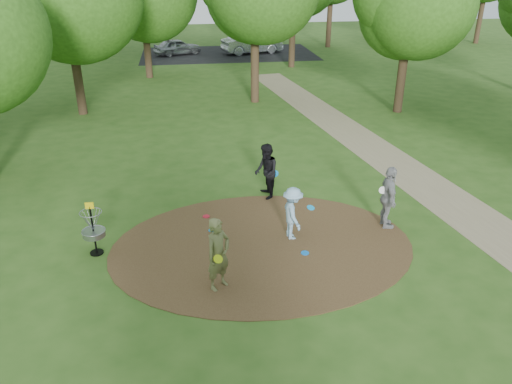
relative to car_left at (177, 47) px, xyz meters
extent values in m
plane|color=#2D5119|center=(2.11, -30.07, -0.64)|extent=(100.00, 100.00, 0.00)
cylinder|color=#47301C|center=(2.11, -30.07, -0.63)|extent=(8.40, 8.40, 0.02)
cube|color=#8C7A5B|center=(8.61, -28.07, -0.63)|extent=(7.55, 39.89, 0.01)
cube|color=black|center=(4.11, -0.07, -0.63)|extent=(14.00, 8.00, 0.01)
imported|color=#66683C|center=(0.77, -31.78, 0.30)|extent=(0.81, 0.78, 1.87)
cylinder|color=#DEF41B|center=(0.75, -32.06, 0.35)|extent=(0.22, 0.11, 0.22)
imported|color=#8FB8D6|center=(3.01, -29.74, 0.14)|extent=(0.68, 1.06, 1.56)
cylinder|color=#0D99E1|center=(3.53, -29.71, 0.27)|extent=(0.31, 0.31, 0.08)
imported|color=black|center=(2.72, -27.02, 0.29)|extent=(0.76, 0.94, 1.85)
cylinder|color=#0C80D2|center=(3.03, -27.00, 0.18)|extent=(0.23, 0.12, 0.22)
imported|color=gray|center=(5.89, -29.53, 0.32)|extent=(0.58, 1.16, 1.91)
cylinder|color=white|center=(5.68, -29.54, 0.58)|extent=(0.23, 0.09, 0.22)
cylinder|color=#177CBB|center=(0.79, -29.03, -0.61)|extent=(0.22, 0.22, 0.02)
cylinder|color=#0D72ED|center=(3.18, -30.64, -0.61)|extent=(0.22, 0.22, 0.02)
cylinder|color=red|center=(0.66, -28.15, -0.61)|extent=(0.22, 0.22, 0.02)
imported|color=#95999C|center=(0.00, 0.00, 0.00)|extent=(4.03, 2.83, 1.27)
imported|color=#AFB1B7|center=(6.06, -0.25, 0.17)|extent=(5.20, 2.93, 1.62)
cylinder|color=black|center=(-2.39, -29.77, 0.04)|extent=(0.05, 0.05, 1.35)
cylinder|color=black|center=(-2.39, -29.77, -0.62)|extent=(0.36, 0.36, 0.04)
cylinder|color=gray|center=(-2.39, -29.77, -0.02)|extent=(0.60, 0.60, 0.16)
torus|color=gray|center=(-2.39, -29.77, 0.06)|extent=(0.63, 0.63, 0.03)
torus|color=gray|center=(-2.39, -29.77, 0.61)|extent=(0.58, 0.58, 0.02)
cube|color=yellow|center=(-2.39, -29.77, 0.81)|extent=(0.22, 0.02, 0.18)
cylinder|color=#332316|center=(-4.89, -16.07, 1.26)|extent=(0.44, 0.44, 3.80)
cylinder|color=#332316|center=(4.11, -15.07, 1.45)|extent=(0.44, 0.44, 4.18)
cylinder|color=#332316|center=(11.11, -18.07, 1.17)|extent=(0.44, 0.44, 3.61)
sphere|color=#2C5416|center=(11.11, -18.07, 4.37)|extent=(5.07, 5.07, 5.07)
cylinder|color=#332316|center=(-1.89, -8.07, 1.07)|extent=(0.44, 0.44, 3.42)
cylinder|color=#332316|center=(8.11, -6.07, 1.55)|extent=(0.44, 0.44, 4.37)
camera|label=1|loc=(0.18, -41.78, 6.67)|focal=35.00mm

